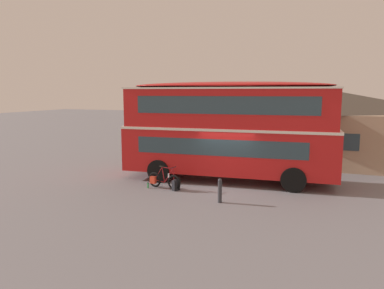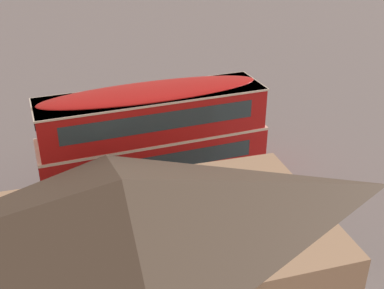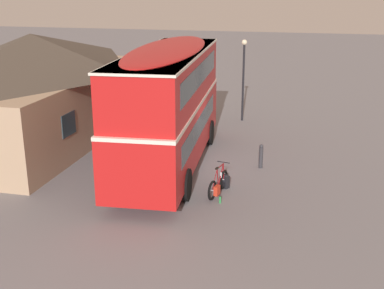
# 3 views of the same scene
# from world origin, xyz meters

# --- Properties ---
(ground_plane) EXTENTS (120.00, 120.00, 0.00)m
(ground_plane) POSITION_xyz_m (0.00, 0.00, 0.00)
(ground_plane) COLOR slate
(double_decker_bus) EXTENTS (10.26, 3.35, 4.79)m
(double_decker_bus) POSITION_xyz_m (-0.28, 1.09, 2.64)
(double_decker_bus) COLOR black
(double_decker_bus) RESTS_ON ground
(touring_bicycle) EXTENTS (1.74, 0.51, 1.03)m
(touring_bicycle) POSITION_xyz_m (-2.61, -1.32, 0.37)
(touring_bicycle) COLOR black
(touring_bicycle) RESTS_ON ground
(backpack_on_ground) EXTENTS (0.34, 0.37, 0.51)m
(backpack_on_ground) POSITION_xyz_m (-1.92, -1.43, 0.26)
(backpack_on_ground) COLOR black
(backpack_on_ground) RESTS_ON ground
(water_bottle_green_metal) EXTENTS (0.07, 0.07, 0.26)m
(water_bottle_green_metal) POSITION_xyz_m (-3.26, -1.52, 0.12)
(water_bottle_green_metal) COLOR green
(water_bottle_green_metal) RESTS_ON ground
(pub_building) EXTENTS (13.04, 6.95, 4.83)m
(pub_building) POSITION_xyz_m (2.00, 8.21, 2.46)
(pub_building) COLOR tan
(pub_building) RESTS_ON ground
(kerb_bollard) EXTENTS (0.16, 0.16, 0.97)m
(kerb_bollard) POSITION_xyz_m (0.41, -2.44, 0.50)
(kerb_bollard) COLOR #333338
(kerb_bollard) RESTS_ON ground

